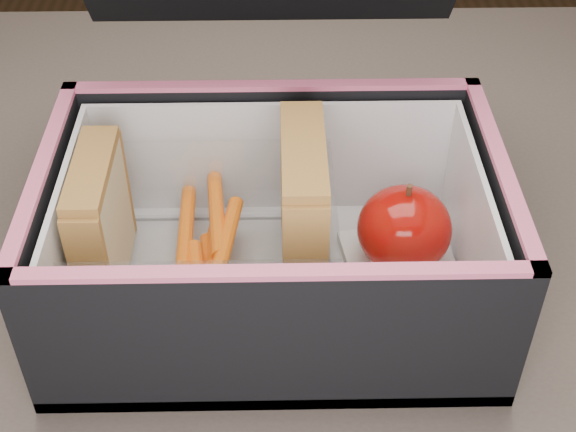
% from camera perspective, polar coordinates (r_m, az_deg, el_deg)
% --- Properties ---
extents(kitchen_table, '(1.20, 0.80, 0.75)m').
position_cam_1_polar(kitchen_table, '(0.67, 1.19, -8.33)').
color(kitchen_table, brown).
rests_on(kitchen_table, ground).
extents(lunch_bag, '(0.29, 0.30, 0.27)m').
position_cam_1_polar(lunch_bag, '(0.53, -1.07, -0.42)').
color(lunch_bag, black).
rests_on(lunch_bag, kitchen_table).
extents(plastic_tub, '(0.18, 0.13, 0.07)m').
position_cam_1_polar(plastic_tub, '(0.54, -6.03, -1.56)').
color(plastic_tub, white).
rests_on(plastic_tub, lunch_bag).
extents(sandwich_left, '(0.02, 0.09, 0.10)m').
position_cam_1_polar(sandwich_left, '(0.54, -13.15, -0.47)').
color(sandwich_left, '#CBB986').
rests_on(sandwich_left, plastic_tub).
extents(sandwich_right, '(0.03, 0.10, 0.11)m').
position_cam_1_polar(sandwich_right, '(0.53, 1.05, 0.23)').
color(sandwich_right, '#CBB986').
rests_on(sandwich_right, plastic_tub).
extents(carrot_sticks, '(0.05, 0.15, 0.03)m').
position_cam_1_polar(carrot_sticks, '(0.55, -5.79, -3.12)').
color(carrot_sticks, '#FF4B00').
rests_on(carrot_sticks, plastic_tub).
extents(paper_napkin, '(0.09, 0.09, 0.01)m').
position_cam_1_polar(paper_napkin, '(0.57, 8.04, -3.55)').
color(paper_napkin, white).
rests_on(paper_napkin, lunch_bag).
extents(red_apple, '(0.08, 0.08, 0.07)m').
position_cam_1_polar(red_apple, '(0.55, 8.27, -0.94)').
color(red_apple, maroon).
rests_on(red_apple, paper_napkin).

